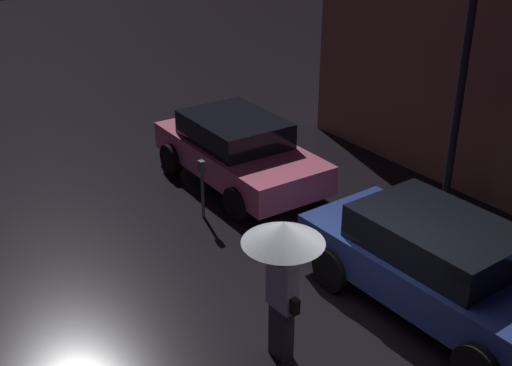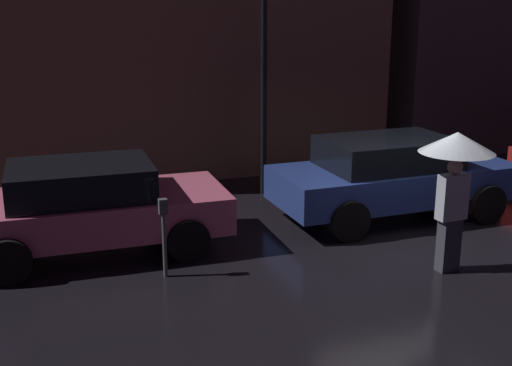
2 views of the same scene
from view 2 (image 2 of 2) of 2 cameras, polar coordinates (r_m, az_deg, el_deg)
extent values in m
plane|color=black|center=(10.85, 13.71, -5.40)|extent=(60.00, 60.00, 0.00)
cube|color=#DB6684|center=(10.44, -14.21, -2.59)|extent=(4.20, 1.93, 0.59)
cube|color=black|center=(10.28, -15.33, 0.24)|extent=(2.20, 1.66, 0.51)
cylinder|color=black|center=(11.56, -8.21, -2.03)|extent=(0.67, 0.22, 0.67)
cylinder|color=black|center=(9.87, -6.07, -5.07)|extent=(0.67, 0.22, 0.67)
cylinder|color=black|center=(11.39, -21.04, -3.22)|extent=(0.67, 0.22, 0.67)
cylinder|color=black|center=(9.66, -21.20, -6.55)|extent=(0.67, 0.22, 0.67)
cube|color=navy|center=(12.06, 12.17, 0.10)|extent=(4.48, 1.87, 0.61)
cube|color=black|center=(11.83, 11.59, 2.68)|extent=(2.34, 1.62, 0.53)
cylinder|color=black|center=(13.59, 15.11, 0.32)|extent=(0.70, 0.22, 0.70)
cylinder|color=black|center=(12.22, 19.82, -1.77)|extent=(0.70, 0.22, 0.70)
cylinder|color=black|center=(12.28, 4.41, -0.80)|extent=(0.70, 0.22, 0.70)
cylinder|color=black|center=(10.74, 8.27, -3.33)|extent=(0.70, 0.22, 0.70)
cube|color=#383842|center=(9.85, 16.74, -5.29)|extent=(0.31, 0.22, 0.80)
cube|color=#B2B7C6|center=(9.62, 17.07, -1.19)|extent=(0.44, 0.22, 0.67)
sphere|color=tan|center=(9.51, 17.28, 1.37)|extent=(0.22, 0.22, 0.22)
cylinder|color=black|center=(9.55, 17.20, 0.30)|extent=(0.02, 0.02, 0.79)
cone|color=silver|center=(9.43, 17.45, 3.46)|extent=(1.07, 1.07, 0.29)
cube|color=black|center=(9.81, 18.12, -1.98)|extent=(0.16, 0.11, 0.22)
cylinder|color=#4C5154|center=(9.29, -8.13, -5.53)|extent=(0.06, 0.06, 0.95)
cube|color=#4C5154|center=(9.10, -8.27, -2.08)|extent=(0.12, 0.10, 0.22)
cylinder|color=black|center=(12.97, 0.66, 7.89)|extent=(0.14, 0.14, 4.14)
camera|label=1|loc=(11.64, 58.22, 19.22)|focal=45.00mm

